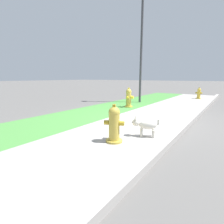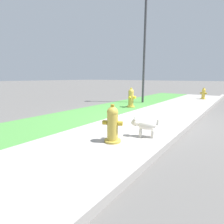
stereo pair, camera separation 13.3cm
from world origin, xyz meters
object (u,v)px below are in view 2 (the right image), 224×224
Objects in this scene: small_white_dog at (144,125)px; street_lamp at (145,29)px; fire_hydrant_at_driveway at (113,124)px; fire_hydrant_mid_block at (203,94)px; fire_hydrant_across_street at (131,98)px.

street_lamp reaches higher than small_white_dog.
fire_hydrant_at_driveway reaches higher than small_white_dog.
fire_hydrant_mid_block is at bearing 67.44° from fire_hydrant_at_driveway.
street_lamp reaches higher than fire_hydrant_across_street.
small_white_dog is at bearing 26.36° from fire_hydrant_across_street.
fire_hydrant_across_street is at bearing -79.43° from small_white_dog.
fire_hydrant_at_driveway is 1.42× the size of small_white_dog.
small_white_dog is at bearing -80.05° from fire_hydrant_mid_block.
fire_hydrant_across_street is 3.73m from small_white_dog.
small_white_dog is 0.10× the size of street_lamp.
fire_hydrant_at_driveway is 0.73m from small_white_dog.
street_lamp is (5.27, 2.05, 3.05)m from fire_hydrant_at_driveway.
fire_hydrant_at_driveway is 4.09m from fire_hydrant_across_street.
fire_hydrant_across_street is at bearing -170.51° from street_lamp.
small_white_dog is at bearing -152.60° from street_lamp.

